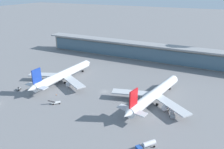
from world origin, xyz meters
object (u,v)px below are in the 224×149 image
Objects in this scene: service_truck_near_nose_white at (56,103)px; service_truck_on_taxiway_grey at (171,111)px; airliner_left_stand at (63,75)px; safety_cone_charlie at (26,90)px; airliner_centre_stand at (154,95)px; service_truck_mid_apron_grey at (19,89)px; safety_cone_alpha at (56,95)px; service_truck_by_tail_blue at (147,145)px; safety_cone_bravo at (37,92)px.

service_truck_on_taxiway_grey is (60.52, 17.30, 0.90)m from service_truck_near_nose_white.
safety_cone_charlie is at bearing -122.68° from airliner_left_stand.
safety_cone_charlie is at bearing -166.16° from airliner_centre_stand.
service_truck_mid_apron_grey reaches higher than safety_cone_alpha.
airliner_left_stand is 7.00× the size of service_truck_on_taxiway_grey.
service_truck_near_nose_white is 8.61× the size of safety_cone_charlie.
airliner_centre_stand reaches higher than service_truck_by_tail_blue.
safety_cone_alpha is at bearing -64.39° from airliner_left_stand.
service_truck_by_tail_blue is 0.92× the size of service_truck_on_taxiway_grey.
service_truck_on_taxiway_grey is (3.45, 30.28, 0.00)m from service_truck_by_tail_blue.
safety_cone_alpha is (-67.16, -8.60, -1.39)m from service_truck_on_taxiway_grey.
airliner_centre_stand is 7.58× the size of service_truck_by_tail_blue.
airliner_centre_stand reaches higher than safety_cone_alpha.
airliner_centre_stand is 14.45m from service_truck_on_taxiway_grey.
airliner_centre_stand is 39.10m from service_truck_by_tail_blue.
airliner_left_stand is 10.26× the size of service_truck_near_nose_white.
airliner_centre_stand is 87.85× the size of safety_cone_alpha.
airliner_centre_stand is 6.96× the size of service_truck_on_taxiway_grey.
airliner_centre_stand is 55.09m from service_truck_near_nose_white.
airliner_centre_stand is 84.31m from service_truck_mid_apron_grey.
service_truck_on_taxiway_grey is at bearing 7.46° from safety_cone_bravo.
safety_cone_charlie is (-21.85, -2.67, 0.00)m from safety_cone_alpha.
service_truck_on_taxiway_grey is 81.07m from safety_cone_bravo.
service_truck_near_nose_white is 58.53m from service_truck_by_tail_blue.
airliner_centre_stand reaches higher than service_truck_on_taxiway_grey.
service_truck_by_tail_blue is 67.31m from safety_cone_alpha.
safety_cone_bravo is 1.00× the size of safety_cone_charlie.
service_truck_by_tail_blue and service_truck_on_taxiway_grey have the same top height.
safety_cone_bravo is (-4.60, -19.88, -4.87)m from airliner_left_stand.
airliner_centre_stand is at bearing 146.29° from service_truck_on_taxiway_grey.
safety_cone_bravo is at bearing 12.46° from service_truck_mid_apron_grey.
airliner_left_stand reaches higher than service_truck_on_taxiway_grey.
airliner_centre_stand reaches higher than safety_cone_charlie.
service_truck_mid_apron_grey is at bearing 169.32° from service_truck_by_tail_blue.
airliner_centre_stand is at bearing 16.46° from safety_cone_alpha.
safety_cone_bravo is at bearing 4.98° from safety_cone_charlie.
service_truck_on_taxiway_grey is 12.63× the size of safety_cone_bravo.
airliner_left_stand is at bearing 151.27° from service_truck_by_tail_blue.
airliner_centre_stand reaches higher than service_truck_near_nose_white.
safety_cone_bravo is at bearing -172.54° from service_truck_on_taxiway_grey.
safety_cone_bravo is 8.67m from safety_cone_charlie.
service_truck_mid_apron_grey is 13.13m from safety_cone_bravo.
safety_cone_alpha is 13.35m from safety_cone_bravo.
service_truck_mid_apron_grey is at bearing 173.10° from service_truck_near_nose_white.
service_truck_mid_apron_grey is at bearing -127.46° from airliner_left_stand.
airliner_centre_stand is 87.85× the size of safety_cone_bravo.
service_truck_on_taxiway_grey reaches higher than safety_cone_charlie.
service_truck_on_taxiway_grey is at bearing 7.22° from safety_cone_charlie.
service_truck_mid_apron_grey is 4.74× the size of safety_cone_bravo.
safety_cone_bravo is (-80.37, -10.52, -1.39)m from service_truck_on_taxiway_grey.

